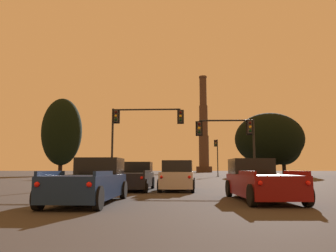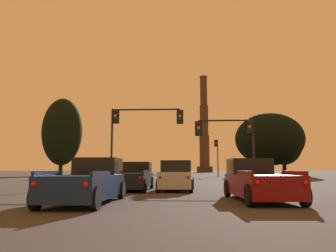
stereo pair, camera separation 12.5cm
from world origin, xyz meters
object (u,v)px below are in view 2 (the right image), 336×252
pickup_truck_right_lane_second (257,181)px  traffic_light_overhead_right (233,135)px  traffic_light_overhead_left (135,126)px  pickup_truck_left_lane_second (89,182)px  smokestack (204,134)px  pickup_truck_left_lane_front (134,177)px  traffic_light_far_right (217,152)px  suv_center_lane_front (177,176)px

pickup_truck_right_lane_second → traffic_light_overhead_right: bearing=83.2°
traffic_light_overhead_left → traffic_light_overhead_right: size_ratio=1.21×
pickup_truck_left_lane_second → traffic_light_overhead_right: traffic_light_overhead_right is taller
pickup_truck_left_lane_second → smokestack: (12.48, 128.12, 15.79)m
pickup_truck_left_lane_front → traffic_light_overhead_left: traffic_light_overhead_left is taller
pickup_truck_left_lane_second → traffic_light_far_right: bearing=78.3°
pickup_truck_left_lane_front → traffic_light_far_right: traffic_light_far_right is taller
pickup_truck_left_lane_front → pickup_truck_left_lane_second: same height
traffic_light_overhead_left → traffic_light_overhead_right: 8.38m
suv_center_lane_front → traffic_light_far_right: (6.42, 39.13, 3.49)m
pickup_truck_left_lane_second → pickup_truck_left_lane_front: bearing=85.9°
traffic_light_far_right → traffic_light_overhead_left: bearing=-107.6°
pickup_truck_left_lane_front → pickup_truck_left_lane_second: size_ratio=1.00×
pickup_truck_left_lane_second → suv_center_lane_front: size_ratio=1.11×
smokestack → traffic_light_far_right: bearing=-91.9°
pickup_truck_left_lane_second → traffic_light_far_right: traffic_light_far_right is taller
pickup_truck_left_lane_second → traffic_light_far_right: size_ratio=0.82×
pickup_truck_left_lane_second → traffic_light_overhead_left: size_ratio=0.84×
pickup_truck_left_lane_second → suv_center_lane_front: suv_center_lane_front is taller
traffic_light_overhead_right → pickup_truck_left_lane_front: bearing=-141.2°
traffic_light_overhead_left → traffic_light_far_right: traffic_light_far_right is taller
pickup_truck_right_lane_second → suv_center_lane_front: 7.31m
pickup_truck_left_lane_front → traffic_light_overhead_right: (7.28, 5.85, 3.34)m
pickup_truck_left_lane_second → traffic_light_overhead_left: traffic_light_overhead_left is taller
pickup_truck_left_lane_front → smokestack: bearing=84.2°
traffic_light_far_right → pickup_truck_left_lane_second: bearing=-101.8°
suv_center_lane_front → smokestack: 121.76m
pickup_truck_right_lane_second → pickup_truck_left_lane_front: size_ratio=1.01×
pickup_truck_left_lane_front → traffic_light_far_right: (9.19, 38.85, 3.59)m
suv_center_lane_front → traffic_light_far_right: bearing=83.0°
traffic_light_overhead_right → suv_center_lane_front: bearing=-126.3°
pickup_truck_right_lane_second → traffic_light_far_right: size_ratio=0.83×
pickup_truck_left_lane_second → smokestack: bearing=84.6°
smokestack → traffic_light_overhead_right: bearing=-92.3°
traffic_light_overhead_right → traffic_light_far_right: bearing=86.7°
pickup_truck_left_lane_front → smokestack: (11.89, 120.12, 15.79)m
pickup_truck_right_lane_second → pickup_truck_left_lane_front: bearing=131.3°
pickup_truck_left_lane_second → traffic_light_overhead_left: bearing=91.7°
pickup_truck_right_lane_second → pickup_truck_left_lane_second: 7.12m
suv_center_lane_front → smokestack: size_ratio=0.12×
smokestack → pickup_truck_right_lane_second: bearing=-92.5°
traffic_light_overhead_left → smokestack: (12.88, 113.26, 11.52)m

